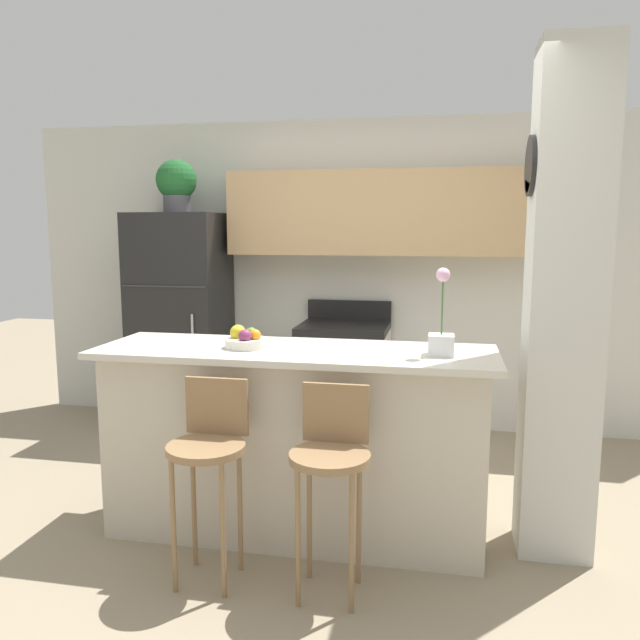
{
  "coord_description": "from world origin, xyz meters",
  "views": [
    {
      "loc": [
        0.77,
        -3.16,
        1.67
      ],
      "look_at": [
        0.0,
        0.7,
        1.09
      ],
      "focal_mm": 35.0,
      "sensor_mm": 36.0,
      "label": 1
    }
  ],
  "objects_px": {
    "refrigerator": "(181,321)",
    "bar_stool_left": "(209,449)",
    "potted_plant_on_fridge": "(176,184)",
    "orchid_vase": "(441,333)",
    "trash_bin": "(242,414)",
    "stove_range": "(343,379)",
    "bar_stool_right": "(331,458)",
    "fruit_bowl": "(246,340)"
  },
  "relations": [
    {
      "from": "fruit_bowl",
      "to": "bar_stool_left",
      "type": "bearing_deg",
      "value": -93.63
    },
    {
      "from": "fruit_bowl",
      "to": "trash_bin",
      "type": "relative_size",
      "value": 0.6
    },
    {
      "from": "potted_plant_on_fridge",
      "to": "bar_stool_right",
      "type": "bearing_deg",
      "value": -52.49
    },
    {
      "from": "stove_range",
      "to": "fruit_bowl",
      "type": "relative_size",
      "value": 4.67
    },
    {
      "from": "bar_stool_right",
      "to": "fruit_bowl",
      "type": "bearing_deg",
      "value": 138.63
    },
    {
      "from": "refrigerator",
      "to": "bar_stool_right",
      "type": "bearing_deg",
      "value": -52.49
    },
    {
      "from": "potted_plant_on_fridge",
      "to": "orchid_vase",
      "type": "bearing_deg",
      "value": -38.32
    },
    {
      "from": "bar_stool_right",
      "to": "fruit_bowl",
      "type": "distance_m",
      "value": 0.86
    },
    {
      "from": "bar_stool_left",
      "to": "potted_plant_on_fridge",
      "type": "bearing_deg",
      "value": 116.53
    },
    {
      "from": "potted_plant_on_fridge",
      "to": "orchid_vase",
      "type": "xyz_separation_m",
      "value": [
        2.15,
        -1.7,
        -0.87
      ]
    },
    {
      "from": "orchid_vase",
      "to": "refrigerator",
      "type": "bearing_deg",
      "value": 141.68
    },
    {
      "from": "bar_stool_left",
      "to": "orchid_vase",
      "type": "relative_size",
      "value": 2.17
    },
    {
      "from": "refrigerator",
      "to": "stove_range",
      "type": "bearing_deg",
      "value": 0.52
    },
    {
      "from": "refrigerator",
      "to": "bar_stool_right",
      "type": "distance_m",
      "value": 2.76
    },
    {
      "from": "stove_range",
      "to": "fruit_bowl",
      "type": "xyz_separation_m",
      "value": [
        -0.26,
        -1.7,
        0.62
      ]
    },
    {
      "from": "bar_stool_left",
      "to": "orchid_vase",
      "type": "height_order",
      "value": "orchid_vase"
    },
    {
      "from": "refrigerator",
      "to": "bar_stool_left",
      "type": "distance_m",
      "value": 2.45
    },
    {
      "from": "bar_stool_right",
      "to": "refrigerator",
      "type": "bearing_deg",
      "value": 127.51
    },
    {
      "from": "refrigerator",
      "to": "bar_stool_left",
      "type": "bearing_deg",
      "value": -63.47
    },
    {
      "from": "stove_range",
      "to": "bar_stool_left",
      "type": "bearing_deg",
      "value": -97.5
    },
    {
      "from": "trash_bin",
      "to": "bar_stool_left",
      "type": "bearing_deg",
      "value": -75.73
    },
    {
      "from": "refrigerator",
      "to": "bar_stool_right",
      "type": "xyz_separation_m",
      "value": [
        1.67,
        -2.18,
        -0.26
      ]
    },
    {
      "from": "fruit_bowl",
      "to": "stove_range",
      "type": "bearing_deg",
      "value": 81.41
    },
    {
      "from": "stove_range",
      "to": "potted_plant_on_fridge",
      "type": "relative_size",
      "value": 2.5
    },
    {
      "from": "bar_stool_right",
      "to": "potted_plant_on_fridge",
      "type": "xyz_separation_m",
      "value": [
        -1.67,
        2.18,
        1.38
      ]
    },
    {
      "from": "fruit_bowl",
      "to": "potted_plant_on_fridge",
      "type": "bearing_deg",
      "value": 123.48
    },
    {
      "from": "potted_plant_on_fridge",
      "to": "fruit_bowl",
      "type": "bearing_deg",
      "value": -56.52
    },
    {
      "from": "trash_bin",
      "to": "bar_stool_right",
      "type": "bearing_deg",
      "value": -61.15
    },
    {
      "from": "refrigerator",
      "to": "bar_stool_left",
      "type": "xyz_separation_m",
      "value": [
        1.09,
        -2.18,
        -0.26
      ]
    },
    {
      "from": "fruit_bowl",
      "to": "trash_bin",
      "type": "xyz_separation_m",
      "value": [
        -0.53,
        1.48,
        -0.89
      ]
    },
    {
      "from": "trash_bin",
      "to": "orchid_vase",
      "type": "bearing_deg",
      "value": -43.66
    },
    {
      "from": "stove_range",
      "to": "trash_bin",
      "type": "bearing_deg",
      "value": -164.43
    },
    {
      "from": "potted_plant_on_fridge",
      "to": "refrigerator",
      "type": "bearing_deg",
      "value": -59.46
    },
    {
      "from": "stove_range",
      "to": "fruit_bowl",
      "type": "height_order",
      "value": "fruit_bowl"
    },
    {
      "from": "orchid_vase",
      "to": "fruit_bowl",
      "type": "distance_m",
      "value": 1.03
    },
    {
      "from": "potted_plant_on_fridge",
      "to": "trash_bin",
      "type": "distance_m",
      "value": 1.94
    },
    {
      "from": "refrigerator",
      "to": "potted_plant_on_fridge",
      "type": "relative_size",
      "value": 4.19
    },
    {
      "from": "refrigerator",
      "to": "bar_stool_right",
      "type": "relative_size",
      "value": 1.87
    },
    {
      "from": "bar_stool_right",
      "to": "orchid_vase",
      "type": "distance_m",
      "value": 0.85
    },
    {
      "from": "potted_plant_on_fridge",
      "to": "fruit_bowl",
      "type": "relative_size",
      "value": 1.86
    },
    {
      "from": "bar_stool_right",
      "to": "fruit_bowl",
      "type": "relative_size",
      "value": 4.17
    },
    {
      "from": "bar_stool_left",
      "to": "bar_stool_right",
      "type": "bearing_deg",
      "value": 0.0
    }
  ]
}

